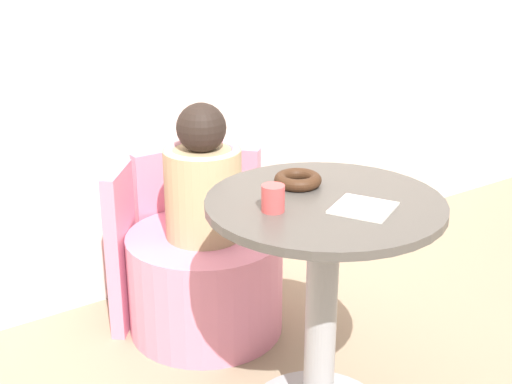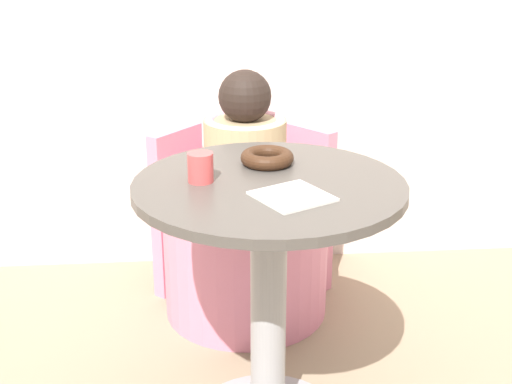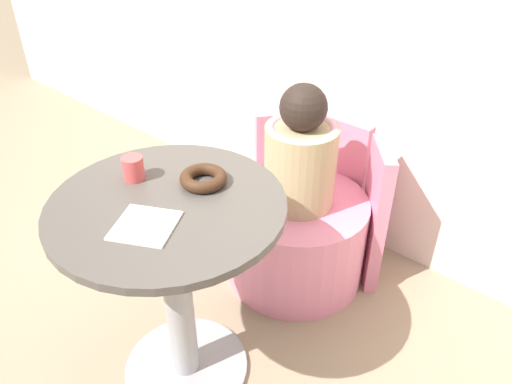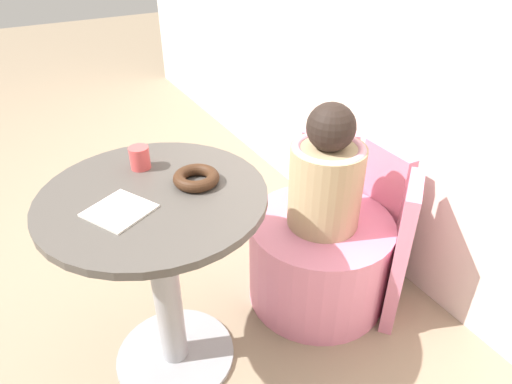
% 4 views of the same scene
% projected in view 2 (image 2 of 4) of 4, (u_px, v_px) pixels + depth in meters
% --- Properties ---
extents(round_table, '(0.67, 0.67, 0.72)m').
position_uv_depth(round_table, '(269.00, 267.00, 1.80)').
color(round_table, '#99999E').
rests_on(round_table, ground_plane).
extents(tub_chair, '(0.57, 0.57, 0.38)m').
position_uv_depth(tub_chair, '(246.00, 261.00, 2.50)').
color(tub_chair, pink).
rests_on(tub_chair, ground_plane).
extents(booth_backrest, '(0.67, 0.24, 0.62)m').
position_uv_depth(booth_backrest, '(241.00, 205.00, 2.68)').
color(booth_backrest, pink).
rests_on(booth_backrest, ground_plane).
extents(child_figure, '(0.27, 0.27, 0.49)m').
position_uv_depth(child_figure, '(245.00, 152.00, 2.36)').
color(child_figure, tan).
rests_on(child_figure, tub_chair).
extents(donut, '(0.14, 0.14, 0.04)m').
position_uv_depth(donut, '(267.00, 158.00, 1.83)').
color(donut, '#3D2314').
rests_on(donut, round_table).
extents(cup, '(0.06, 0.06, 0.07)m').
position_uv_depth(cup, '(201.00, 167.00, 1.71)').
color(cup, '#DB4C4C').
rests_on(cup, round_table).
extents(paper_napkin, '(0.21, 0.21, 0.01)m').
position_uv_depth(paper_napkin, '(292.00, 196.00, 1.62)').
color(paper_napkin, silver).
rests_on(paper_napkin, round_table).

